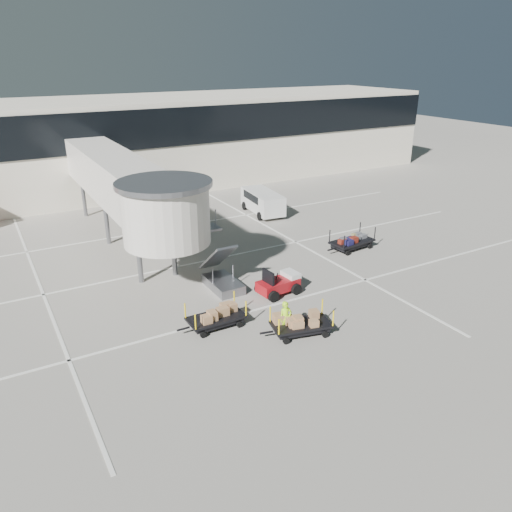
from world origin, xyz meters
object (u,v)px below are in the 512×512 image
object	(u,v)px
box_cart_far	(216,318)
box_cart_near	(299,324)
baggage_tug	(279,284)
ground_worker	(286,318)
minivan	(262,200)
suitcase_cart	(353,242)

from	to	relation	value
box_cart_far	box_cart_near	bearing A→B (deg)	-38.79
baggage_tug	box_cart_near	bearing A→B (deg)	-114.82
baggage_tug	box_cart_near	distance (m)	4.21
box_cart_far	ground_worker	size ratio (longest dim) A/B	2.00
minivan	baggage_tug	bearing A→B (deg)	-110.64
box_cart_near	box_cart_far	size ratio (longest dim) A/B	1.03
box_cart_near	ground_worker	distance (m)	0.70
ground_worker	minivan	world-z (taller)	minivan
baggage_tug	box_cart_near	xyz separation A→B (m)	(-1.41, -3.96, -0.04)
box_cart_far	baggage_tug	bearing A→B (deg)	19.34
box_cart_far	ground_worker	bearing A→B (deg)	-40.00
box_cart_far	minivan	bearing A→B (deg)	52.94
minivan	suitcase_cart	bearing A→B (deg)	-77.22
baggage_tug	minivan	size ratio (longest dim) A/B	0.49
box_cart_far	minivan	world-z (taller)	minivan
ground_worker	minivan	size ratio (longest dim) A/B	0.34
suitcase_cart	minivan	size ratio (longest dim) A/B	0.76
suitcase_cart	box_cart_near	size ratio (longest dim) A/B	1.08
box_cart_near	minivan	xyz separation A→B (m)	(7.87, 16.81, 0.55)
minivan	ground_worker	bearing A→B (deg)	-110.95
baggage_tug	box_cart_far	distance (m)	4.68
suitcase_cart	ground_worker	xyz separation A→B (m)	(-9.54, -6.76, 0.31)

